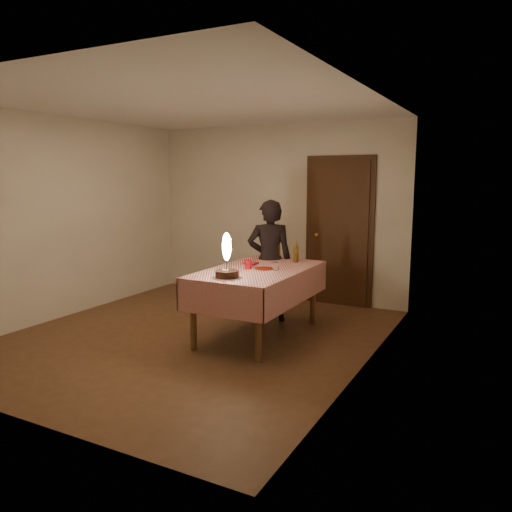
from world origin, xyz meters
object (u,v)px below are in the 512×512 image
object	(u,v)px
amber_bottle_left	(278,250)
birthday_cake	(227,265)
red_cup	(248,265)
photographer	(270,260)
amber_bottle_right	(296,253)
clear_cup	(276,266)
dining_table	(258,278)
red_plate	(264,269)
cola_bottle	(266,247)

from	to	relation	value
amber_bottle_left	birthday_cake	bearing A→B (deg)	-88.40
red_cup	photographer	xyz separation A→B (m)	(-0.08, 0.72, -0.07)
red_cup	amber_bottle_right	xyz separation A→B (m)	(0.30, 0.67, 0.07)
clear_cup	photographer	distance (m)	0.75
birthday_cake	amber_bottle_right	size ratio (longest dim) A/B	1.86
red_cup	birthday_cake	bearing A→B (deg)	-85.17
dining_table	birthday_cake	size ratio (longest dim) A/B	3.63
red_cup	amber_bottle_left	xyz separation A→B (m)	(0.01, 0.77, 0.07)
amber_bottle_left	clear_cup	bearing A→B (deg)	-66.34
birthday_cake	amber_bottle_right	xyz separation A→B (m)	(0.26, 1.21, -0.02)
dining_table	birthday_cake	bearing A→B (deg)	-94.25
red_plate	cola_bottle	distance (m)	0.74
amber_bottle_left	photographer	world-z (taller)	photographer
red_plate	amber_bottle_left	bearing A→B (deg)	102.17
dining_table	red_plate	xyz separation A→B (m)	(0.06, 0.03, 0.11)
amber_bottle_right	cola_bottle	bearing A→B (deg)	169.17
red_cup	photographer	size ratio (longest dim) A/B	0.06
dining_table	red_plate	distance (m)	0.13
red_plate	clear_cup	bearing A→B (deg)	-1.91
dining_table	clear_cup	xyz separation A→B (m)	(0.22, 0.02, 0.15)
birthday_cake	amber_bottle_right	bearing A→B (deg)	78.07
cola_bottle	amber_bottle_right	xyz separation A→B (m)	(0.45, -0.09, -0.03)
red_cup	amber_bottle_left	distance (m)	0.77
photographer	amber_bottle_right	bearing A→B (deg)	-8.41
red_cup	cola_bottle	bearing A→B (deg)	101.40
birthday_cake	photographer	bearing A→B (deg)	95.79
dining_table	clear_cup	bearing A→B (deg)	5.50
dining_table	birthday_cake	xyz separation A→B (m)	(-0.05, -0.61, 0.24)
red_cup	photographer	world-z (taller)	photographer
dining_table	cola_bottle	bearing A→B (deg)	109.53
red_plate	clear_cup	size ratio (longest dim) A/B	2.44
clear_cup	amber_bottle_right	size ratio (longest dim) A/B	0.35
cola_bottle	amber_bottle_right	bearing A→B (deg)	-10.83
birthday_cake	amber_bottle_left	size ratio (longest dim) A/B	1.86
red_cup	photographer	bearing A→B (deg)	96.51
birthday_cake	clear_cup	distance (m)	0.69
birthday_cake	cola_bottle	world-z (taller)	birthday_cake
red_plate	cola_bottle	bearing A→B (deg)	114.93
dining_table	amber_bottle_right	world-z (taller)	amber_bottle_right
amber_bottle_left	photographer	size ratio (longest dim) A/B	0.16
cola_bottle	dining_table	bearing A→B (deg)	-70.47
birthday_cake	clear_cup	xyz separation A→B (m)	(0.26, 0.63, -0.09)
dining_table	red_plate	size ratio (longest dim) A/B	7.82
birthday_cake	red_cup	size ratio (longest dim) A/B	4.73
amber_bottle_right	photographer	size ratio (longest dim) A/B	0.16
red_cup	amber_bottle_right	distance (m)	0.74
red_cup	cola_bottle	world-z (taller)	cola_bottle
clear_cup	dining_table	bearing A→B (deg)	-174.50
amber_bottle_right	photographer	world-z (taller)	photographer
amber_bottle_right	red_cup	bearing A→B (deg)	-114.32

